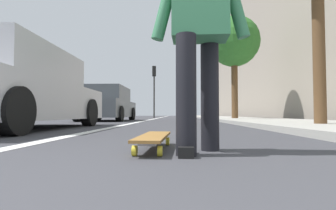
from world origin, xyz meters
name	(u,v)px	position (x,y,z in m)	size (l,w,h in m)	color
ground_plane	(170,121)	(10.00, 0.00, 0.00)	(80.00, 80.00, 0.00)	#38383D
lane_stripe_white	(160,118)	(20.00, 1.11, 0.00)	(52.00, 0.16, 0.01)	silver
sidewalk_curb	(220,117)	(18.00, -3.42, 0.05)	(52.00, 3.20, 0.10)	#9E9B93
building_facade	(245,53)	(22.00, -6.41, 5.77)	(40.00, 1.20, 11.53)	gray
skateboard	(154,138)	(1.56, -0.07, 0.09)	(0.85, 0.24, 0.11)	yellow
skater_person	(199,24)	(1.41, -0.42, 0.94)	(0.45, 0.72, 1.64)	black
parked_car_near	(15,91)	(4.09, 2.72, 0.71)	(4.46, 1.99, 1.48)	#B7B7BC
parked_car_mid	(108,105)	(10.37, 2.75, 0.69)	(4.09, 1.91, 1.46)	#4C5156
traffic_light	(154,82)	(19.21, 1.51, 2.84)	(0.33, 0.28, 4.09)	#2D2D2D
street_tree_mid	(234,42)	(11.55, -3.02, 3.73)	(2.41, 2.41, 4.97)	brown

